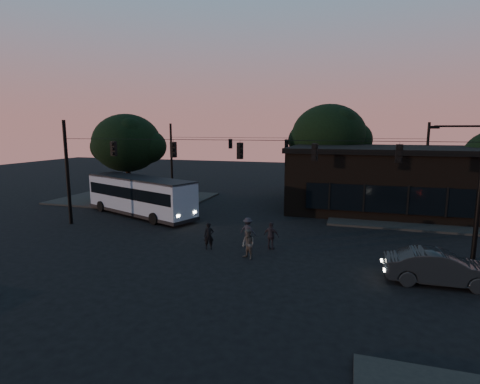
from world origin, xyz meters
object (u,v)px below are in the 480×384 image
(pedestrian_d, at_px, (248,230))
(pedestrian_b, at_px, (248,244))
(car, at_px, (440,268))
(building, at_px, (382,178))
(bus, at_px, (140,194))
(pedestrian_c, at_px, (271,236))
(pedestrian_a, at_px, (209,236))

(pedestrian_d, bearing_deg, pedestrian_b, 116.38)
(car, relative_size, pedestrian_b, 2.91)
(building, distance_m, bus, 20.30)
(car, distance_m, pedestrian_d, 10.38)
(pedestrian_d, bearing_deg, pedestrian_c, 166.39)
(pedestrian_c, xyz_separation_m, pedestrian_d, (-1.60, 0.70, 0.00))
(car, relative_size, pedestrian_a, 2.97)
(pedestrian_a, bearing_deg, pedestrian_d, 19.81)
(pedestrian_b, height_order, pedestrian_c, pedestrian_c)
(pedestrian_c, bearing_deg, pedestrian_d, -12.54)
(pedestrian_b, bearing_deg, pedestrian_c, 97.19)
(car, xyz_separation_m, pedestrian_b, (-9.06, 0.67, 0.03))
(bus, xyz_separation_m, pedestrian_a, (8.51, -6.45, -0.95))
(car, distance_m, pedestrian_a, 11.78)
(car, bearing_deg, pedestrian_a, 80.52)
(pedestrian_b, distance_m, pedestrian_d, 2.75)
(building, distance_m, pedestrian_a, 17.78)
(pedestrian_a, height_order, pedestrian_b, pedestrian_b)
(bus, bearing_deg, building, 45.38)
(bus, xyz_separation_m, pedestrian_c, (11.96, -5.41, -0.93))
(building, bearing_deg, pedestrian_c, -116.27)
(building, relative_size, bus, 1.39)
(building, bearing_deg, bus, -156.56)
(car, relative_size, pedestrian_d, 2.90)
(car, height_order, pedestrian_b, pedestrian_b)
(pedestrian_d, bearing_deg, bus, -14.32)
(pedestrian_c, height_order, pedestrian_d, pedestrian_d)
(car, distance_m, pedestrian_c, 8.64)
(pedestrian_a, bearing_deg, bus, 119.24)
(pedestrian_d, bearing_deg, pedestrian_a, 53.55)
(bus, distance_m, pedestrian_c, 13.16)
(pedestrian_b, bearing_deg, building, 94.48)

